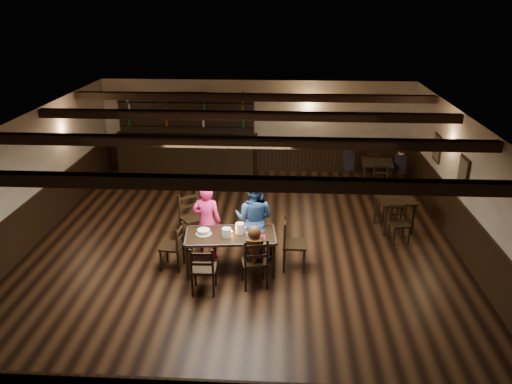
# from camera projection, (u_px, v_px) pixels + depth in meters

# --- Properties ---
(ground) EXTENTS (10.00, 10.00, 0.00)m
(ground) POSITION_uv_depth(u_px,v_px,m) (244.00, 248.00, 10.51)
(ground) COLOR black
(ground) RESTS_ON ground
(room_shell) EXTENTS (9.02, 10.02, 2.71)m
(room_shell) POSITION_uv_depth(u_px,v_px,m) (244.00, 169.00, 9.90)
(room_shell) COLOR beige
(room_shell) RESTS_ON ground
(dining_table) EXTENTS (1.79, 1.03, 0.75)m
(dining_table) POSITION_uv_depth(u_px,v_px,m) (231.00, 238.00, 9.46)
(dining_table) COLOR black
(dining_table) RESTS_ON ground
(chair_near_left) EXTENTS (0.44, 0.42, 0.93)m
(chair_near_left) POSITION_uv_depth(u_px,v_px,m) (203.00, 267.00, 8.72)
(chair_near_left) COLOR black
(chair_near_left) RESTS_ON ground
(chair_near_right) EXTENTS (0.55, 0.54, 0.99)m
(chair_near_right) POSITION_uv_depth(u_px,v_px,m) (255.00, 259.00, 8.90)
(chair_near_right) COLOR black
(chair_near_right) RESTS_ON ground
(chair_end_left) EXTENTS (0.45, 0.47, 0.91)m
(chair_end_left) POSITION_uv_depth(u_px,v_px,m) (176.00, 243.00, 9.57)
(chair_end_left) COLOR black
(chair_end_left) RESTS_ON ground
(chair_end_right) EXTENTS (0.47, 0.49, 1.02)m
(chair_end_right) POSITION_uv_depth(u_px,v_px,m) (290.00, 240.00, 9.56)
(chair_end_right) COLOR black
(chair_end_right) RESTS_ON ground
(chair_far_pushed) EXTENTS (0.66, 0.65, 1.03)m
(chair_far_pushed) POSITION_uv_depth(u_px,v_px,m) (191.00, 213.00, 10.72)
(chair_far_pushed) COLOR black
(chair_far_pushed) RESTS_ON ground
(woman_pink) EXTENTS (0.58, 0.38, 1.56)m
(woman_pink) POSITION_uv_depth(u_px,v_px,m) (207.00, 222.00, 9.89)
(woman_pink) COLOR #F3218F
(woman_pink) RESTS_ON ground
(man_blue) EXTENTS (0.95, 0.82, 1.68)m
(man_blue) POSITION_uv_depth(u_px,v_px,m) (254.00, 219.00, 9.87)
(man_blue) COLOR navy
(man_blue) RESTS_ON ground
(seated_person) EXTENTS (0.31, 0.47, 0.77)m
(seated_person) POSITION_uv_depth(u_px,v_px,m) (254.00, 246.00, 8.87)
(seated_person) COLOR black
(seated_person) RESTS_ON ground
(cake) EXTENTS (0.30, 0.30, 0.09)m
(cake) POSITION_uv_depth(u_px,v_px,m) (204.00, 232.00, 9.43)
(cake) COLOR white
(cake) RESTS_ON dining_table
(plate_stack_a) EXTENTS (0.17, 0.17, 0.16)m
(plate_stack_a) POSITION_uv_depth(u_px,v_px,m) (227.00, 232.00, 9.33)
(plate_stack_a) COLOR white
(plate_stack_a) RESTS_ON dining_table
(plate_stack_b) EXTENTS (0.17, 0.17, 0.20)m
(plate_stack_b) POSITION_uv_depth(u_px,v_px,m) (240.00, 228.00, 9.45)
(plate_stack_b) COLOR white
(plate_stack_b) RESTS_ON dining_table
(tea_light) EXTENTS (0.04, 0.04, 0.06)m
(tea_light) POSITION_uv_depth(u_px,v_px,m) (231.00, 232.00, 9.48)
(tea_light) COLOR #A5A8AD
(tea_light) RESTS_ON dining_table
(salt_shaker) EXTENTS (0.03, 0.03, 0.09)m
(salt_shaker) POSITION_uv_depth(u_px,v_px,m) (247.00, 234.00, 9.34)
(salt_shaker) COLOR silver
(salt_shaker) RESTS_ON dining_table
(pepper_shaker) EXTENTS (0.04, 0.04, 0.09)m
(pepper_shaker) POSITION_uv_depth(u_px,v_px,m) (252.00, 234.00, 9.34)
(pepper_shaker) COLOR #A5A8AD
(pepper_shaker) RESTS_ON dining_table
(drink_glass) EXTENTS (0.07, 0.07, 0.11)m
(drink_glass) POSITION_uv_depth(u_px,v_px,m) (245.00, 229.00, 9.51)
(drink_glass) COLOR silver
(drink_glass) RESTS_ON dining_table
(menu_red) EXTENTS (0.32, 0.22, 0.00)m
(menu_red) POSITION_uv_depth(u_px,v_px,m) (257.00, 237.00, 9.33)
(menu_red) COLOR maroon
(menu_red) RESTS_ON dining_table
(menu_blue) EXTENTS (0.30, 0.25, 0.00)m
(menu_blue) POSITION_uv_depth(u_px,v_px,m) (258.00, 230.00, 9.60)
(menu_blue) COLOR #101E51
(menu_blue) RESTS_ON dining_table
(bar_counter) EXTENTS (4.17, 0.70, 2.20)m
(bar_counter) POSITION_uv_depth(u_px,v_px,m) (187.00, 148.00, 14.73)
(bar_counter) COLOR black
(bar_counter) RESTS_ON ground
(back_table_a) EXTENTS (0.89, 0.89, 0.75)m
(back_table_a) POSITION_uv_depth(u_px,v_px,m) (395.00, 203.00, 11.13)
(back_table_a) COLOR black
(back_table_a) RESTS_ON ground
(back_table_b) EXTENTS (0.89, 0.89, 0.75)m
(back_table_b) POSITION_uv_depth(u_px,v_px,m) (377.00, 165.00, 13.52)
(back_table_b) COLOR black
(back_table_b) RESTS_ON ground
(bg_patron_left) EXTENTS (0.27, 0.39, 0.75)m
(bg_patron_left) POSITION_uv_depth(u_px,v_px,m) (349.00, 156.00, 13.66)
(bg_patron_left) COLOR black
(bg_patron_left) RESTS_ON ground
(bg_patron_right) EXTENTS (0.26, 0.36, 0.68)m
(bg_patron_right) POSITION_uv_depth(u_px,v_px,m) (401.00, 160.00, 13.45)
(bg_patron_right) COLOR black
(bg_patron_right) RESTS_ON ground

